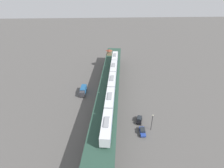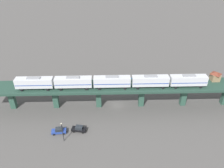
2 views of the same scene
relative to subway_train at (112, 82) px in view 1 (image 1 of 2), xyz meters
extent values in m
plane|color=#514F4C|center=(1.19, -2.01, -11.07)|extent=(400.00, 400.00, 0.00)
cube|color=#244135|center=(1.19, -2.01, -2.94)|extent=(18.43, 92.37, 0.80)
cube|color=#2D5142|center=(-3.03, -40.28, -7.21)|extent=(1.99, 1.99, 7.73)
cube|color=#2D5142|center=(-1.39, -25.37, -7.21)|extent=(1.99, 1.99, 7.73)
cube|color=#2D5142|center=(0.26, -10.46, -7.21)|extent=(1.99, 1.99, 7.73)
cube|color=#2D5142|center=(1.90, 4.45, -7.21)|extent=(1.99, 1.99, 7.73)
cube|color=#2D5142|center=(3.54, 19.36, -7.21)|extent=(1.99, 1.99, 7.73)
cube|color=silver|center=(-2.76, -25.05, 0.00)|extent=(4.10, 12.23, 3.10)
cube|color=navy|center=(-2.76, -25.05, -0.30)|extent=(4.11, 12.00, 0.24)
cube|color=gray|center=(-2.76, -25.05, 1.73)|extent=(1.85, 4.33, 0.36)
cylinder|color=black|center=(-4.40, -29.09, -2.12)|extent=(0.31, 0.86, 0.84)
cylinder|color=black|center=(-2.04, -29.35, -2.12)|extent=(0.31, 0.86, 0.84)
cylinder|color=black|center=(-3.48, -20.74, -2.12)|extent=(0.31, 0.86, 0.84)
cylinder|color=black|center=(-1.12, -21.00, -2.12)|extent=(0.31, 0.86, 0.84)
cube|color=silver|center=(-1.38, -12.52, 0.00)|extent=(4.10, 12.23, 3.10)
cube|color=navy|center=(-1.38, -12.52, -0.30)|extent=(4.11, 12.00, 0.24)
cube|color=gray|center=(-1.38, -12.52, 1.73)|extent=(1.85, 4.33, 0.36)
cylinder|color=black|center=(-3.02, -16.57, -2.12)|extent=(0.31, 0.86, 0.84)
cylinder|color=black|center=(-0.66, -16.83, -2.12)|extent=(0.31, 0.86, 0.84)
cylinder|color=black|center=(-2.10, -8.22, -2.12)|extent=(0.31, 0.86, 0.84)
cylinder|color=black|center=(0.26, -8.48, -2.12)|extent=(0.31, 0.86, 0.84)
cube|color=silver|center=(0.00, 0.00, 0.00)|extent=(4.10, 12.23, 3.10)
cube|color=navy|center=(0.00, 0.00, -0.30)|extent=(4.11, 12.00, 0.24)
cube|color=gray|center=(0.00, 0.00, 1.73)|extent=(1.85, 4.33, 0.36)
cylinder|color=black|center=(-1.64, -4.04, -2.12)|extent=(0.31, 0.86, 0.84)
cylinder|color=black|center=(0.72, -4.31, -2.12)|extent=(0.31, 0.86, 0.84)
cylinder|color=black|center=(-0.72, 4.31, -2.12)|extent=(0.31, 0.86, 0.84)
cylinder|color=black|center=(1.64, 4.04, -2.12)|extent=(0.31, 0.86, 0.84)
cube|color=silver|center=(1.38, 12.52, 0.00)|extent=(4.10, 12.23, 3.10)
cube|color=navy|center=(1.38, 12.52, -0.30)|extent=(4.11, 12.00, 0.24)
cube|color=gray|center=(1.38, 12.52, 1.73)|extent=(1.85, 4.33, 0.36)
cylinder|color=black|center=(-0.26, 8.48, -2.12)|extent=(0.31, 0.86, 0.84)
cylinder|color=black|center=(2.10, 8.22, -2.12)|extent=(0.31, 0.86, 0.84)
cylinder|color=black|center=(0.66, 16.83, -2.12)|extent=(0.31, 0.86, 0.84)
cylinder|color=black|center=(3.02, 16.57, -2.12)|extent=(0.31, 0.86, 0.84)
cube|color=silver|center=(2.76, 25.05, 0.00)|extent=(4.10, 12.23, 3.10)
cube|color=navy|center=(2.76, 25.05, -0.30)|extent=(4.11, 12.00, 0.24)
cube|color=gray|center=(2.76, 25.05, 1.73)|extent=(1.85, 4.33, 0.36)
cylinder|color=black|center=(1.12, 21.00, -2.12)|extent=(0.31, 0.86, 0.84)
cylinder|color=black|center=(3.48, 20.74, -2.12)|extent=(0.31, 0.86, 0.84)
cylinder|color=black|center=(2.04, 29.35, -2.12)|extent=(0.31, 0.86, 0.84)
cylinder|color=black|center=(4.40, 29.09, -2.12)|extent=(0.31, 0.86, 0.84)
cube|color=#8C7251|center=(-0.18, -36.32, -1.29)|extent=(3.09, 3.09, 2.50)
pyramid|color=brown|center=(-0.18, -36.32, 0.41)|extent=(3.55, 3.55, 0.90)
cube|color=black|center=(-9.86, 11.70, -10.34)|extent=(2.95, 4.73, 0.80)
cube|color=#1E2328|center=(-9.90, 11.55, -9.56)|extent=(2.19, 2.57, 0.76)
cylinder|color=black|center=(-11.08, 10.56, -10.74)|extent=(0.41, 0.70, 0.66)
cylinder|color=black|center=(-9.43, 10.09, -10.74)|extent=(0.41, 0.70, 0.66)
cylinder|color=black|center=(-10.28, 13.31, -10.74)|extent=(0.41, 0.70, 0.66)
cylinder|color=black|center=(-8.64, 12.83, -10.74)|extent=(0.41, 0.70, 0.66)
cube|color=#233D93|center=(-9.85, 17.75, -10.34)|extent=(1.95, 4.46, 0.80)
cube|color=#1E2328|center=(-9.86, 17.60, -9.56)|extent=(1.72, 2.26, 0.76)
cylinder|color=black|center=(-10.76, 16.35, -10.74)|extent=(0.26, 0.67, 0.66)
cylinder|color=black|center=(-9.05, 16.29, -10.74)|extent=(0.26, 0.67, 0.66)
cylinder|color=black|center=(-10.65, 19.21, -10.74)|extent=(0.26, 0.67, 0.66)
cylinder|color=black|center=(-8.95, 19.14, -10.74)|extent=(0.26, 0.67, 0.66)
cube|color=#333338|center=(13.50, -5.85, -9.42)|extent=(2.37, 2.19, 2.30)
cube|color=#1E5184|center=(13.17, -9.43, -9.22)|extent=(2.77, 5.39, 2.70)
cylinder|color=black|center=(14.49, -5.94, -10.57)|extent=(0.44, 1.03, 1.00)
cylinder|color=black|center=(12.52, -5.76, -10.57)|extent=(0.44, 1.03, 1.00)
cylinder|color=black|center=(14.06, -11.08, -10.57)|extent=(0.44, 1.03, 1.00)
cylinder|color=black|center=(12.00, -10.89, -10.57)|extent=(0.44, 1.03, 1.00)
cylinder|color=black|center=(-13.28, 16.12, -7.82)|extent=(0.20, 0.20, 6.50)
sphere|color=beige|center=(-13.28, 16.12, -4.35)|extent=(0.44, 0.44, 0.44)
camera|label=1|loc=(3.02, 61.20, 35.63)|focal=28.00mm
camera|label=2|loc=(-60.15, 8.46, 37.27)|focal=35.00mm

